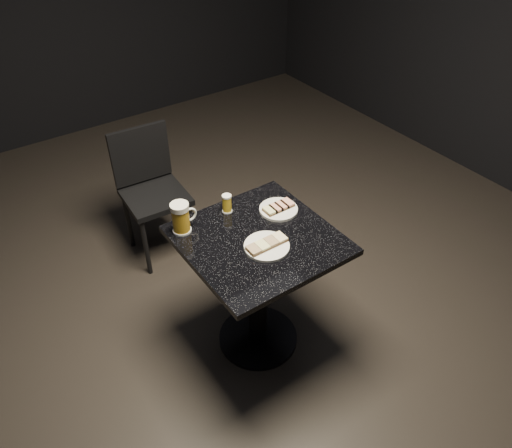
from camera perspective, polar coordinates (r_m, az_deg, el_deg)
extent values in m
plane|color=black|center=(2.91, 0.23, -12.93)|extent=(6.00, 6.00, 0.00)
cylinder|color=silver|center=(2.31, 1.23, -2.57)|extent=(0.21, 0.21, 0.01)
cylinder|color=silver|center=(2.53, 2.59, 1.68)|extent=(0.20, 0.20, 0.01)
cylinder|color=black|center=(2.90, 0.23, -12.78)|extent=(0.44, 0.44, 0.03)
cylinder|color=black|center=(2.63, 0.25, -7.87)|extent=(0.10, 0.10, 0.69)
cube|color=black|center=(2.38, 0.28, -1.85)|extent=(0.70, 0.70, 0.03)
cylinder|color=silver|center=(2.43, -8.44, -0.68)|extent=(0.09, 0.09, 0.01)
cylinder|color=gold|center=(2.39, -8.59, 0.53)|extent=(0.08, 0.08, 0.12)
cylinder|color=silver|center=(2.35, -8.75, 1.95)|extent=(0.09, 0.09, 0.03)
torus|color=white|center=(2.40, -7.59, 1.07)|extent=(0.08, 0.01, 0.08)
cylinder|color=silver|center=(2.53, -3.30, 1.53)|extent=(0.05, 0.05, 0.01)
cylinder|color=gold|center=(2.51, -3.34, 2.33)|extent=(0.05, 0.05, 0.08)
cylinder|color=silver|center=(2.48, -3.38, 3.18)|extent=(0.05, 0.05, 0.01)
cube|color=black|center=(3.21, -11.43, 3.06)|extent=(0.40, 0.40, 0.04)
cylinder|color=black|center=(3.20, -12.45, -2.66)|extent=(0.03, 0.03, 0.43)
cylinder|color=black|center=(3.27, -7.31, -0.79)|extent=(0.03, 0.03, 0.43)
cylinder|color=black|center=(3.44, -14.38, 0.35)|extent=(0.03, 0.03, 0.43)
cylinder|color=black|center=(3.51, -9.55, 2.03)|extent=(0.03, 0.03, 0.43)
cube|color=black|center=(3.23, -13.08, 7.74)|extent=(0.38, 0.05, 0.37)
cube|color=#4C3521|center=(2.27, -0.29, -3.05)|extent=(0.05, 0.07, 0.01)
cube|color=#8C7251|center=(2.26, -0.29, -2.87)|extent=(0.05, 0.07, 0.01)
cube|color=#4C3521|center=(2.29, 0.73, -2.58)|extent=(0.05, 0.07, 0.01)
cube|color=#D1D184|center=(2.28, 0.74, -2.40)|extent=(0.05, 0.07, 0.01)
cube|color=#4C3521|center=(2.31, 1.74, -2.11)|extent=(0.05, 0.07, 0.01)
cube|color=#8C7251|center=(2.31, 1.74, -1.93)|extent=(0.05, 0.07, 0.01)
cube|color=#4C3521|center=(2.34, 2.72, -1.65)|extent=(0.05, 0.07, 0.01)
cube|color=beige|center=(2.33, 2.73, -1.48)|extent=(0.05, 0.07, 0.01)
cube|color=#4C3521|center=(2.50, 1.59, 1.47)|extent=(0.05, 0.07, 0.01)
cube|color=#D1D184|center=(2.49, 1.59, 1.64)|extent=(0.05, 0.07, 0.01)
cube|color=#4C3521|center=(2.52, 2.26, 1.76)|extent=(0.05, 0.07, 0.01)
cube|color=tan|center=(2.51, 2.27, 1.93)|extent=(0.05, 0.07, 0.01)
cube|color=#4C3521|center=(2.53, 2.92, 2.04)|extent=(0.05, 0.07, 0.01)
cube|color=tan|center=(2.53, 2.93, 2.21)|extent=(0.05, 0.07, 0.01)
cube|color=#4C3521|center=(2.55, 3.58, 2.32)|extent=(0.05, 0.07, 0.01)
cube|color=tan|center=(2.55, 3.59, 2.49)|extent=(0.05, 0.07, 0.01)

